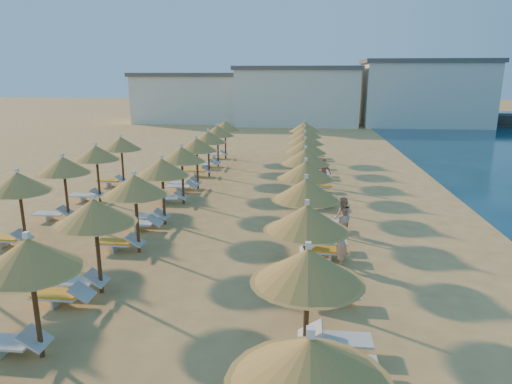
# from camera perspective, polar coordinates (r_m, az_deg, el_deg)

# --- Properties ---
(ground) EXTENTS (220.00, 220.00, 0.00)m
(ground) POSITION_cam_1_polar(r_m,az_deg,el_deg) (16.58, -0.80, -7.83)
(ground) COLOR tan
(ground) RESTS_ON ground
(jetty) EXTENTS (30.18, 5.70, 1.50)m
(jetty) POSITION_cam_1_polar(r_m,az_deg,el_deg) (64.90, 28.78, 7.82)
(jetty) COLOR black
(jetty) RESTS_ON ground
(hotel_blocks) EXTENTS (45.42, 10.83, 8.10)m
(hotel_blocks) POSITION_cam_1_polar(r_m,az_deg,el_deg) (60.34, 6.78, 11.92)
(hotel_blocks) COLOR silver
(hotel_blocks) RESTS_ON ground
(parasol_row_east) EXTENTS (2.38, 34.45, 3.03)m
(parasol_row_east) POSITION_cam_1_polar(r_m,az_deg,el_deg) (18.68, 6.21, 2.58)
(parasol_row_east) COLOR brown
(parasol_row_east) RESTS_ON ground
(parasol_row_west) EXTENTS (2.38, 34.45, 3.03)m
(parasol_row_west) POSITION_cam_1_polar(r_m,az_deg,el_deg) (19.57, -11.66, 2.91)
(parasol_row_west) COLOR brown
(parasol_row_west) RESTS_ON ground
(parasol_row_inland) EXTENTS (2.38, 18.41, 3.03)m
(parasol_row_inland) POSITION_cam_1_polar(r_m,az_deg,el_deg) (19.91, -25.10, 2.02)
(parasol_row_inland) COLOR brown
(parasol_row_inland) RESTS_ON ground
(loungers) EXTENTS (13.47, 33.61, 0.66)m
(loungers) POSITION_cam_1_polar(r_m,az_deg,el_deg) (19.39, -6.46, -3.49)
(loungers) COLOR silver
(loungers) RESTS_ON ground
(beachgoer_c) EXTENTS (1.08, 0.83, 1.71)m
(beachgoer_c) POSITION_cam_1_polar(r_m,az_deg,el_deg) (26.27, 8.36, 2.38)
(beachgoer_c) COLOR tan
(beachgoer_c) RESTS_ON ground
(beachgoer_b) EXTENTS (0.70, 0.84, 1.57)m
(beachgoer_b) POSITION_cam_1_polar(r_m,az_deg,el_deg) (18.56, 10.79, -3.05)
(beachgoer_b) COLOR tan
(beachgoer_b) RESTS_ON ground
(beachgoer_a) EXTENTS (0.48, 0.69, 1.80)m
(beachgoer_a) POSITION_cam_1_polar(r_m,az_deg,el_deg) (15.48, 10.58, -6.17)
(beachgoer_a) COLOR tan
(beachgoer_a) RESTS_ON ground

